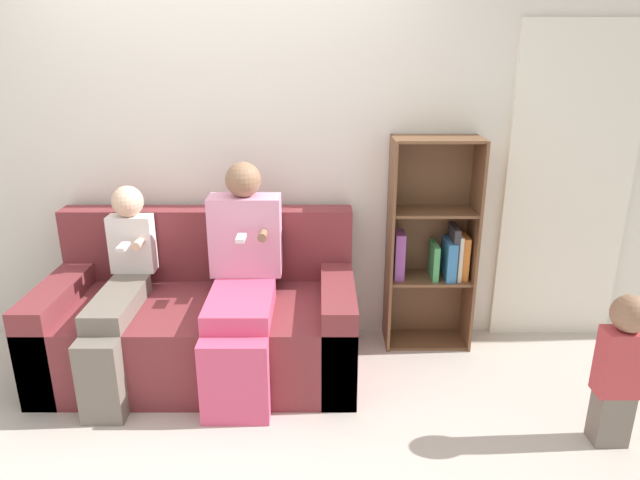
# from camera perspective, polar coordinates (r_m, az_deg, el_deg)

# --- Properties ---
(ground_plane) EXTENTS (14.00, 14.00, 0.00)m
(ground_plane) POSITION_cam_1_polar(r_m,az_deg,el_deg) (3.30, -11.25, -17.17)
(ground_plane) COLOR #BCB2A8
(back_wall) EXTENTS (10.00, 0.06, 2.55)m
(back_wall) POSITION_cam_1_polar(r_m,az_deg,el_deg) (3.76, -9.51, 8.79)
(back_wall) COLOR silver
(back_wall) RESTS_ON ground_plane
(curtain_panel) EXTENTS (0.81, 0.04, 2.07)m
(curtain_panel) POSITION_cam_1_polar(r_m,az_deg,el_deg) (4.04, 23.52, 4.72)
(curtain_panel) COLOR silver
(curtain_panel) RESTS_ON ground_plane
(couch) EXTENTS (1.85, 0.92, 0.93)m
(couch) POSITION_cam_1_polar(r_m,az_deg,el_deg) (3.62, -11.58, -7.94)
(couch) COLOR maroon
(couch) RESTS_ON ground_plane
(adult_seated) EXTENTS (0.43, 0.85, 1.28)m
(adult_seated) POSITION_cam_1_polar(r_m,az_deg,el_deg) (3.33, -7.77, -3.50)
(adult_seated) COLOR #DB4C75
(adult_seated) RESTS_ON ground_plane
(child_seated) EXTENTS (0.27, 0.87, 1.12)m
(child_seated) POSITION_cam_1_polar(r_m,az_deg,el_deg) (3.49, -19.44, -4.82)
(child_seated) COLOR #70665B
(child_seated) RESTS_ON ground_plane
(toddler_standing) EXTENTS (0.21, 0.18, 0.81)m
(toddler_standing) POSITION_cam_1_polar(r_m,az_deg,el_deg) (3.20, 27.89, -11.00)
(toddler_standing) COLOR #70665B
(toddler_standing) RESTS_ON ground_plane
(bookshelf) EXTENTS (0.55, 0.30, 1.39)m
(bookshelf) POSITION_cam_1_polar(r_m,az_deg,el_deg) (3.79, 11.35, -0.71)
(bookshelf) COLOR brown
(bookshelf) RESTS_ON ground_plane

